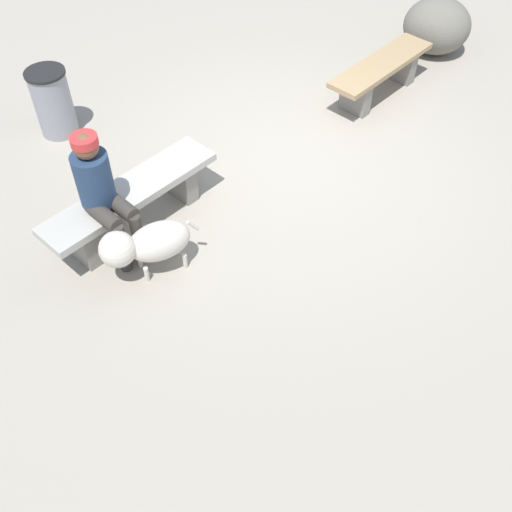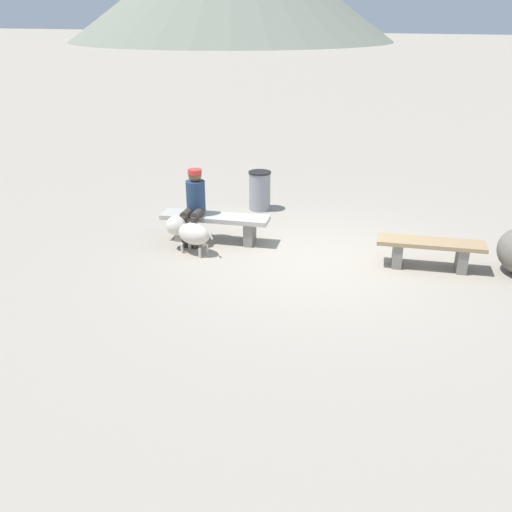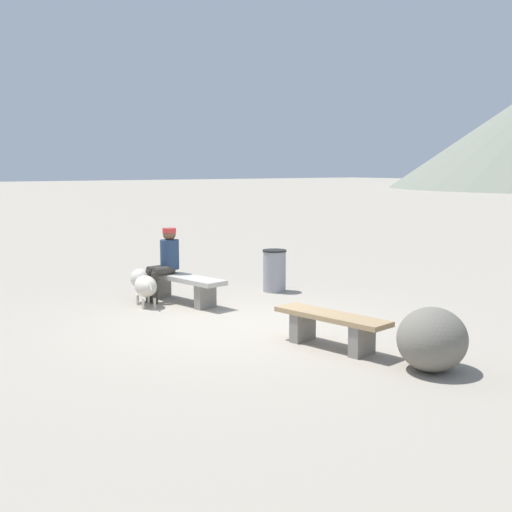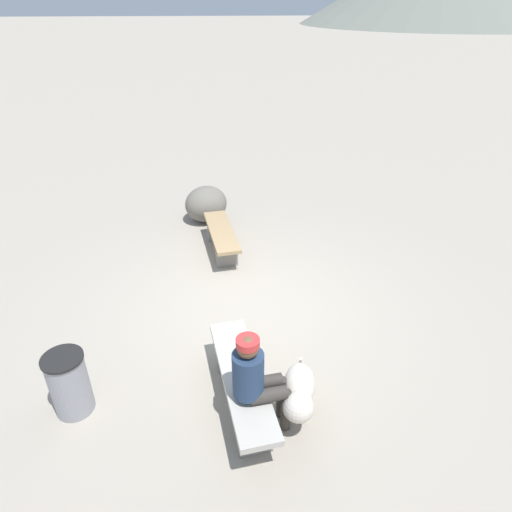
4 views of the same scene
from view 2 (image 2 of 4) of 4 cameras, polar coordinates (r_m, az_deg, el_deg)
ground at (r=9.48m, az=5.70°, el=-0.53°), size 210.00×210.00×0.06m
bench_left at (r=9.41m, az=16.81°, el=0.60°), size 1.69×0.66×0.45m
bench_right at (r=10.10m, az=-4.06°, el=3.31°), size 1.93×0.71×0.48m
seated_person at (r=9.99m, az=-6.12°, el=5.52°), size 0.38×0.62×1.29m
dog at (r=9.66m, az=-6.73°, el=2.43°), size 0.93×0.48×0.59m
trash_bin at (r=11.73m, az=0.37°, el=6.47°), size 0.45×0.45×0.79m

